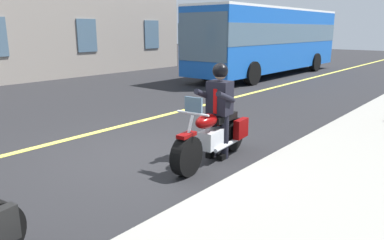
# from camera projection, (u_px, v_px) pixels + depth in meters

# --- Properties ---
(ground_plane) EXTENTS (80.00, 80.00, 0.00)m
(ground_plane) POSITION_uv_depth(u_px,v_px,m) (139.00, 157.00, 6.77)
(ground_plane) COLOR black
(lane_center_stripe) EXTENTS (60.00, 0.16, 0.01)m
(lane_center_stripe) POSITION_uv_depth(u_px,v_px,m) (78.00, 137.00, 8.02)
(lane_center_stripe) COLOR #E5DB4C
(lane_center_stripe) RESTS_ON ground_plane
(motorcycle_main) EXTENTS (2.22, 0.74, 1.26)m
(motorcycle_main) POSITION_uv_depth(u_px,v_px,m) (214.00, 136.00, 6.51)
(motorcycle_main) COLOR black
(motorcycle_main) RESTS_ON ground_plane
(rider_main) EXTENTS (0.66, 0.60, 1.74)m
(rider_main) POSITION_uv_depth(u_px,v_px,m) (219.00, 102.00, 6.52)
(rider_main) COLOR black
(rider_main) RESTS_ON ground_plane
(bus_near) EXTENTS (11.05, 2.70, 3.30)m
(bus_near) POSITION_uv_depth(u_px,v_px,m) (269.00, 38.00, 18.42)
(bus_near) COLOR blue
(bus_near) RESTS_ON ground_plane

